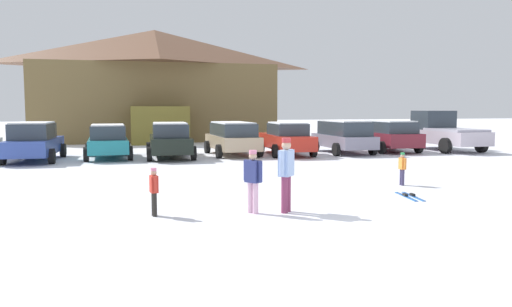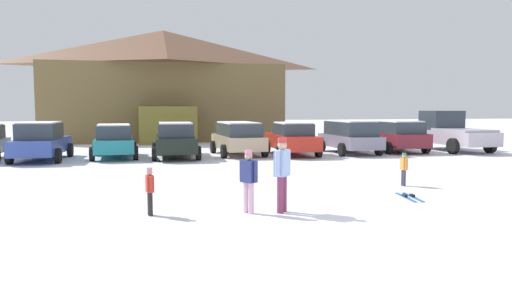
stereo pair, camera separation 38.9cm
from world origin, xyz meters
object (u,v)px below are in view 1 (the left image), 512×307
(parked_teal_hatchback, at_px, (108,141))
(parked_maroon_van, at_px, (389,135))
(ski_lodge, at_px, (155,84))
(pair_of_skis, at_px, (409,196))
(skier_child_in_red_jacket, at_px, (154,189))
(parked_blue_hatchback, at_px, (34,142))
(skier_adult_in_blue_parka, at_px, (286,170))
(parked_grey_wagon, at_px, (344,136))
(parked_red_sedan, at_px, (286,138))
(skier_child_in_orange_jacket, at_px, (402,167))
(skier_teen_in_navy_coat, at_px, (253,178))
(parked_black_sedan, at_px, (170,140))
(pickup_truck, at_px, (442,132))
(parked_beige_suv, at_px, (233,137))

(parked_teal_hatchback, distance_m, parked_maroon_van, 14.32)
(ski_lodge, xyz_separation_m, pair_of_skis, (5.30, -25.42, -3.96))
(ski_lodge, bearing_deg, skier_child_in_red_jacket, -92.85)
(parked_blue_hatchback, xyz_separation_m, skier_adult_in_blue_parka, (7.45, -12.83, 0.09))
(ski_lodge, xyz_separation_m, parked_grey_wagon, (8.75, -13.44, -3.08))
(parked_red_sedan, relative_size, skier_child_in_orange_jacket, 4.78)
(parked_teal_hatchback, distance_m, skier_teen_in_navy_coat, 13.66)
(skier_child_in_red_jacket, relative_size, skier_teen_in_navy_coat, 0.74)
(parked_black_sedan, height_order, pickup_truck, pickup_truck)
(parked_beige_suv, xyz_separation_m, skier_child_in_red_jacket, (-4.36, -13.10, -0.29))
(pickup_truck, distance_m, skier_teen_in_navy_coat, 19.26)
(pair_of_skis, bearing_deg, skier_adult_in_blue_parka, -164.22)
(parked_red_sedan, xyz_separation_m, skier_child_in_red_jacket, (-6.97, -12.62, -0.23))
(parked_black_sedan, height_order, parked_red_sedan, parked_black_sedan)
(parked_red_sedan, xyz_separation_m, skier_teen_in_navy_coat, (-4.84, -12.86, -0.03))
(skier_child_in_red_jacket, distance_m, pair_of_skis, 6.67)
(parked_red_sedan, height_order, pickup_truck, pickup_truck)
(pickup_truck, bearing_deg, parked_teal_hatchback, -179.42)
(pickup_truck, relative_size, pair_of_skis, 3.93)
(parked_blue_hatchback, height_order, parked_beige_suv, parked_blue_hatchback)
(parked_blue_hatchback, distance_m, skier_teen_in_navy_coat, 14.41)
(parked_teal_hatchback, relative_size, skier_child_in_orange_jacket, 4.26)
(parked_black_sedan, xyz_separation_m, skier_teen_in_navy_coat, (0.86, -12.73, -0.04))
(pickup_truck, bearing_deg, parked_blue_hatchback, -178.36)
(parked_red_sedan, bearing_deg, pair_of_skis, -91.79)
(ski_lodge, bearing_deg, parked_red_sedan, -67.27)
(parked_black_sedan, height_order, skier_adult_in_blue_parka, skier_adult_in_blue_parka)
(ski_lodge, distance_m, skier_child_in_orange_jacket, 24.65)
(pickup_truck, relative_size, skier_child_in_orange_jacket, 5.38)
(skier_child_in_red_jacket, bearing_deg, parked_teal_hatchback, 96.60)
(skier_teen_in_navy_coat, bearing_deg, parked_black_sedan, 93.84)
(parked_blue_hatchback, xyz_separation_m, skier_child_in_orange_jacket, (12.00, -9.99, -0.30))
(skier_child_in_orange_jacket, height_order, skier_teen_in_navy_coat, skier_teen_in_navy_coat)
(skier_child_in_orange_jacket, xyz_separation_m, pair_of_skis, (-0.83, -1.79, -0.54))
(ski_lodge, xyz_separation_m, skier_adult_in_blue_parka, (1.58, -26.47, -3.04))
(pickup_truck, bearing_deg, pair_of_skis, -127.30)
(parked_blue_hatchback, bearing_deg, parked_black_sedan, -0.18)
(parked_black_sedan, bearing_deg, parked_maroon_van, 2.90)
(parked_red_sedan, height_order, skier_adult_in_blue_parka, skier_adult_in_blue_parka)
(parked_teal_hatchback, distance_m, pair_of_skis, 14.65)
(parked_black_sedan, distance_m, pair_of_skis, 12.93)
(parked_blue_hatchback, height_order, skier_teen_in_navy_coat, parked_blue_hatchback)
(pair_of_skis, bearing_deg, parked_red_sedan, 88.21)
(parked_blue_hatchback, xyz_separation_m, parked_red_sedan, (11.54, 0.11, -0.03))
(parked_blue_hatchback, bearing_deg, parked_red_sedan, 0.52)
(parked_red_sedan, xyz_separation_m, skier_child_in_orange_jacket, (0.45, -10.10, -0.26))
(parked_blue_hatchback, xyz_separation_m, pair_of_skis, (11.17, -11.78, -0.83))
(parked_red_sedan, relative_size, pair_of_skis, 3.49)
(ski_lodge, bearing_deg, parked_maroon_van, -48.62)
(skier_child_in_red_jacket, bearing_deg, pair_of_skis, 6.36)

